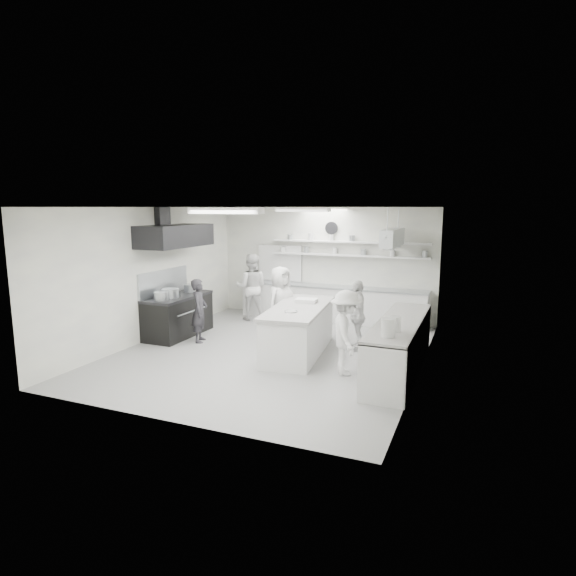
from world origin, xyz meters
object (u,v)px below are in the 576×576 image
at_px(back_counter, 331,304).
at_px(prep_island, 299,331).
at_px(cook_back, 251,287).
at_px(cook_stove, 199,311).
at_px(stove, 178,317).
at_px(right_counter, 399,347).

height_order(back_counter, prep_island, prep_island).
relative_size(prep_island, cook_back, 1.43).
xyz_separation_m(back_counter, cook_stove, (-2.14, -3.06, 0.25)).
bearing_deg(cook_back, stove, 46.40).
relative_size(back_counter, cook_back, 2.81).
xyz_separation_m(stove, cook_stove, (0.76, -0.26, 0.26)).
distance_m(back_counter, right_counter, 4.13).
height_order(right_counter, cook_back, cook_back).
height_order(stove, back_counter, back_counter).
xyz_separation_m(right_counter, cook_stove, (-4.49, 0.34, 0.24)).
bearing_deg(cook_back, back_counter, 178.96).
xyz_separation_m(right_counter, cook_back, (-4.37, 2.68, 0.42)).
xyz_separation_m(stove, right_counter, (5.25, -0.60, 0.02)).
bearing_deg(back_counter, cook_stove, -124.91).
xyz_separation_m(cook_stove, cook_back, (0.12, 2.34, 0.18)).
bearing_deg(cook_back, prep_island, 113.87).
distance_m(right_counter, cook_back, 5.14).
bearing_deg(stove, prep_island, -3.68).
height_order(right_counter, cook_stove, cook_stove).
distance_m(back_counter, cook_back, 2.18).
bearing_deg(cook_stove, back_counter, -55.23).
bearing_deg(stove, cook_back, 67.00).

